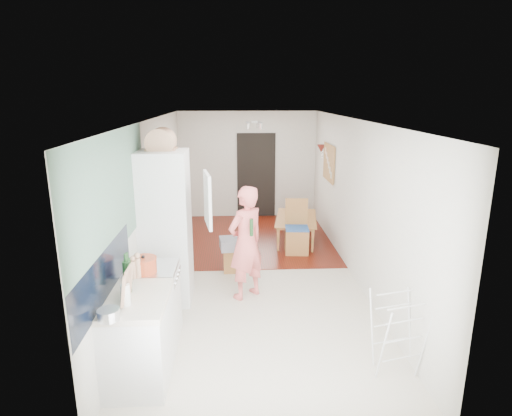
{
  "coord_description": "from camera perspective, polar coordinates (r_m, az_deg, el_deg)",
  "views": [
    {
      "loc": [
        -0.3,
        -6.48,
        2.88
      ],
      "look_at": [
        0.03,
        0.2,
        1.09
      ],
      "focal_mm": 30.0,
      "sensor_mm": 36.0,
      "label": 1
    }
  ],
  "objects": [
    {
      "name": "red_casserole",
      "position": [
        5.03,
        -14.76,
        -7.37
      ],
      "size": [
        0.36,
        0.36,
        0.18
      ],
      "primitive_type": "cylinder",
      "rotation": [
        0.0,
        0.0,
        0.23
      ],
      "color": "#BB411F",
      "rests_on": "cooker_top"
    },
    {
      "name": "cooker_top",
      "position": [
        5.18,
        -13.89,
        -7.91
      ],
      "size": [
        0.6,
        0.6,
        0.04
      ],
      "primitive_type": "cube",
      "color": "silver",
      "rests_on": "room_shell"
    },
    {
      "name": "fridge_door",
      "position": [
        5.58,
        -6.47,
        1.12
      ],
      "size": [
        0.14,
        0.56,
        0.7
      ],
      "primitive_type": "cube",
      "rotation": [
        0.0,
        0.0,
        -1.4
      ],
      "color": "silver",
      "rests_on": "room_shell"
    },
    {
      "name": "dining_chair",
      "position": [
        7.91,
        5.47,
        -2.58
      ],
      "size": [
        0.45,
        0.45,
        1.0
      ],
      "primitive_type": null,
      "rotation": [
        0.0,
        0.0,
        -0.07
      ],
      "color": "#AF6737",
      "rests_on": "floor"
    },
    {
      "name": "sage_wall_panel",
      "position": [
        4.78,
        -18.46,
        1.78
      ],
      "size": [
        0.02,
        3.0,
        1.3
      ],
      "primitive_type": "cube",
      "color": "#557561",
      "rests_on": "room_shell"
    },
    {
      "name": "bread_bin",
      "position": [
        5.92,
        -12.54,
        8.59
      ],
      "size": [
        0.4,
        0.38,
        0.21
      ],
      "primitive_type": null,
      "rotation": [
        0.0,
        0.0,
        0.01
      ],
      "color": "tan",
      "rests_on": "fridge_housing"
    },
    {
      "name": "pepper_mill_front",
      "position": [
        4.9,
        -16.03,
        -7.92
      ],
      "size": [
        0.07,
        0.07,
        0.2
      ],
      "primitive_type": "cylinder",
      "rotation": [
        0.0,
        0.0,
        0.24
      ],
      "color": "tan",
      "rests_on": "worktop"
    },
    {
      "name": "wall_sconce",
      "position": [
        9.29,
        8.68,
        7.85
      ],
      "size": [
        0.18,
        0.18,
        0.16
      ],
      "primitive_type": "cone",
      "color": "maroon",
      "rests_on": "room_shell"
    },
    {
      "name": "tile_splashback",
      "position": [
        4.49,
        -19.49,
        -8.58
      ],
      "size": [
        0.02,
        1.9,
        0.5
      ],
      "primitive_type": "cube",
      "color": "black",
      "rests_on": "room_shell"
    },
    {
      "name": "person",
      "position": [
        6.05,
        -1.36,
        -3.34
      ],
      "size": [
        0.85,
        0.82,
        1.95
      ],
      "primitive_type": "imported",
      "rotation": [
        0.0,
        0.0,
        3.83
      ],
      "color": "#E66663",
      "rests_on": "floor"
    },
    {
      "name": "doorway_recess",
      "position": [
        10.15,
        0.03,
        4.33
      ],
      "size": [
        0.9,
        0.04,
        2.0
      ],
      "primitive_type": "cube",
      "color": "black",
      "rests_on": "room_shell"
    },
    {
      "name": "grey_drape",
      "position": [
        7.07,
        -3.23,
        -4.76
      ],
      "size": [
        0.43,
        0.43,
        0.17
      ],
      "primitive_type": "cube",
      "rotation": [
        0.0,
        0.0,
        0.13
      ],
      "color": "gray",
      "rests_on": "stool"
    },
    {
      "name": "drying_rack",
      "position": [
        4.91,
        18.31,
        -15.78
      ],
      "size": [
        0.52,
        0.49,
        0.86
      ],
      "primitive_type": null,
      "rotation": [
        0.0,
        0.0,
        0.24
      ],
      "color": "silver",
      "rests_on": "floor"
    },
    {
      "name": "range_cooker",
      "position": [
        5.37,
        -13.58,
        -12.44
      ],
      "size": [
        0.6,
        0.6,
        0.88
      ],
      "primitive_type": "cube",
      "color": "silver",
      "rests_on": "room_shell"
    },
    {
      "name": "base_cabinet",
      "position": [
        4.74,
        -15.26,
        -16.69
      ],
      "size": [
        0.6,
        0.9,
        0.86
      ],
      "primitive_type": "cube",
      "color": "silver",
      "rests_on": "room_shell"
    },
    {
      "name": "bottle_a",
      "position": [
        4.57,
        -16.81,
        -8.78
      ],
      "size": [
        0.09,
        0.09,
        0.33
      ],
      "primitive_type": "cylinder",
      "rotation": [
        0.0,
        0.0,
        0.2
      ],
      "color": "#1B3E1C",
      "rests_on": "worktop"
    },
    {
      "name": "pinboard_frame",
      "position": [
        8.69,
        9.63,
        5.99
      ],
      "size": [
        0.0,
        0.94,
        0.74
      ],
      "primitive_type": "cube",
      "color": "#AF6737",
      "rests_on": "room_shell"
    },
    {
      "name": "bottle_b",
      "position": [
        4.78,
        -16.67,
        -8.05
      ],
      "size": [
        0.07,
        0.07,
        0.28
      ],
      "primitive_type": "cylinder",
      "rotation": [
        0.0,
        0.0,
        0.02
      ],
      "color": "#1B3E1C",
      "rests_on": "worktop"
    },
    {
      "name": "pepper_mill_back",
      "position": [
        4.9,
        -15.47,
        -7.71
      ],
      "size": [
        0.07,
        0.07,
        0.23
      ],
      "primitive_type": "cylinder",
      "rotation": [
        0.0,
        0.0,
        0.05
      ],
      "color": "tan",
      "rests_on": "worktop"
    },
    {
      "name": "steel_pan",
      "position": [
        4.15,
        -19.06,
        -13.27
      ],
      "size": [
        0.21,
        0.21,
        0.1
      ],
      "primitive_type": "cylinder",
      "rotation": [
        0.0,
        0.0,
        0.04
      ],
      "color": "silver",
      "rests_on": "worktop"
    },
    {
      "name": "held_bottle",
      "position": [
        5.84,
        -0.62,
        -2.6
      ],
      "size": [
        0.05,
        0.05,
        0.24
      ],
      "primitive_type": "cylinder",
      "color": "#1B3E1C",
      "rests_on": "person"
    },
    {
      "name": "pinboard",
      "position": [
        8.69,
        9.73,
        5.99
      ],
      "size": [
        0.03,
        0.9,
        0.7
      ],
      "primitive_type": "cube",
      "color": "tan",
      "rests_on": "room_shell"
    },
    {
      "name": "fridge_interior",
      "position": [
        5.89,
        -9.21,
        1.77
      ],
      "size": [
        0.02,
        0.52,
        0.66
      ],
      "primitive_type": "cube",
      "color": "white",
      "rests_on": "room_shell"
    },
    {
      "name": "stool",
      "position": [
        7.21,
        -3.07,
        -6.83
      ],
      "size": [
        0.31,
        0.31,
        0.41
      ],
      "primitive_type": null,
      "rotation": [
        0.0,
        0.0,
        0.0
      ],
      "color": "#AF6737",
      "rests_on": "floor"
    },
    {
      "name": "fridge_housing",
      "position": [
        6.06,
        -11.94,
        -2.65
      ],
      "size": [
        0.66,
        0.66,
        2.15
      ],
      "primitive_type": "cube",
      "color": "silver",
      "rests_on": "room_shell"
    },
    {
      "name": "worktop",
      "position": [
        4.52,
        -15.66,
        -11.7
      ],
      "size": [
        0.62,
        0.92,
        0.06
      ],
      "primitive_type": "cube",
      "color": "beige",
      "rests_on": "room_shell"
    },
    {
      "name": "chopping_boards",
      "position": [
        4.36,
        -16.81,
        -9.8
      ],
      "size": [
        0.12,
        0.26,
        0.35
      ],
      "primitive_type": null,
      "rotation": [
        0.0,
        0.0,
        0.35
      ],
      "color": "tan",
      "rests_on": "worktop"
    },
    {
      "name": "wood_floor_overlay",
      "position": [
        8.82,
        -0.75,
        -4.01
      ],
      "size": [
        3.2,
        3.3,
        0.01
      ],
      "primitive_type": "cube",
      "color": "#60120A",
      "rests_on": "room_shell"
    },
    {
      "name": "room_shell",
      "position": [
        6.69,
        -0.2,
        0.91
      ],
      "size": [
        3.2,
        7.0,
        2.5
      ],
      "primitive_type": null,
      "color": "beige",
      "rests_on": "ground"
    },
    {
      "name": "floor",
      "position": [
        7.1,
        -0.19,
        -8.92
      ],
      "size": [
        3.2,
        7.0,
        0.01
      ],
      "primitive_type": "cube",
      "color": "beige",
      "rests_on": "ground"
    },
    {
      "name": "bottle_c",
      "position": [
        4.33,
        -16.99,
        -11.03
      ],
      "size": [
        0.1,
        0.1,
        0.22
      ],
      "primitive_type": "cylinder",
      "rotation": [
        0.0,
        0.0,
        -0.09
      ],
      "color": "silver",
      "rests_on": "worktop"
    },
    {
      "name": "dining_table",
      "position": [
        8.63,
        5.53,
        -3.08
      ],
      "size": [
        0.84,
        1.28,
        0.42
      ],
      "primitive_type": "imported",
      "rotation": [
        0.0,
        0.0,
        1.41
      ],
      "color": "#AF6737",
      "rests_on": "floor"
    }
  ]
}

